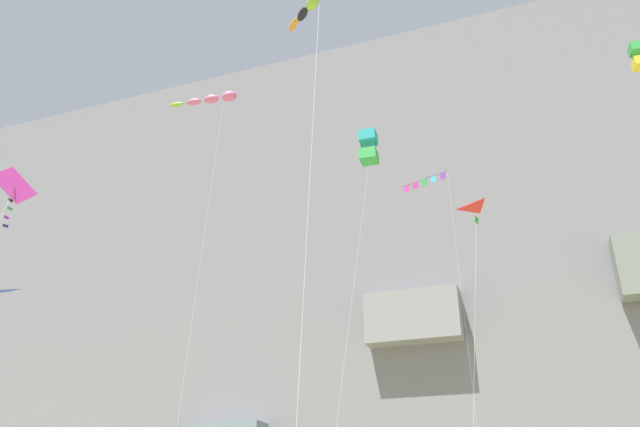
# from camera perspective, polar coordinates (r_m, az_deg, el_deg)

# --- Properties ---
(cliff_face) EXTENTS (180.00, 29.79, 59.53)m
(cliff_face) POSITION_cam_1_polar(r_m,az_deg,el_deg) (82.53, 10.08, -6.37)
(cliff_face) COLOR gray
(cliff_face) RESTS_ON ground
(kite_delta_high_right) EXTENTS (2.63, 3.58, 16.87)m
(kite_delta_high_right) POSITION_cam_1_polar(r_m,az_deg,el_deg) (33.65, 14.11, -1.48)
(kite_delta_high_right) COLOR red
(kite_delta_high_right) RESTS_ON ground
(kite_banner_front_field) EXTENTS (4.86, 2.35, 29.67)m
(kite_banner_front_field) POSITION_cam_1_polar(r_m,az_deg,el_deg) (55.49, 9.59, 1.56)
(kite_banner_front_field) COLOR black
(kite_banner_front_field) RESTS_ON ground
(kite_windsock_near_cliff) EXTENTS (3.14, 6.42, 23.99)m
(kite_windsock_near_cliff) POSITION_cam_1_polar(r_m,az_deg,el_deg) (29.65, -0.60, 18.30)
(kite_windsock_near_cliff) COLOR black
(kite_windsock_near_cliff) RESTS_ON ground
(kite_box_far_right) EXTENTS (2.68, 4.90, 26.22)m
(kite_box_far_right) POSITION_cam_1_polar(r_m,az_deg,el_deg) (42.61, 4.35, 5.90)
(kite_box_far_right) COLOR teal
(kite_box_far_right) RESTS_ON ground
(kite_box_high_left) EXTENTS (1.78, 4.09, 25.55)m
(kite_box_high_left) POSITION_cam_1_polar(r_m,az_deg,el_deg) (38.42, 26.62, 12.34)
(kite_box_high_left) COLOR green
(kite_box_high_left) RESTS_ON ground
(kite_diamond_far_left) EXTENTS (3.16, 6.25, 17.32)m
(kite_diamond_far_left) POSITION_cam_1_polar(r_m,az_deg,el_deg) (31.49, -25.83, 1.69)
(kite_diamond_far_left) COLOR #CC3399
(kite_diamond_far_left) RESTS_ON ground
(kite_windsock_mid_right) EXTENTS (5.08, 3.48, 29.73)m
(kite_windsock_mid_right) POSITION_cam_1_polar(r_m,az_deg,el_deg) (45.84, -9.54, 10.01)
(kite_windsock_mid_right) COLOR pink
(kite_windsock_mid_right) RESTS_ON ground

